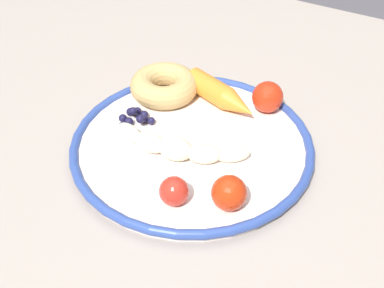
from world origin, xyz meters
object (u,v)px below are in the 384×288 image
plate (192,146)px  blueberry_pile (134,119)px  dining_table (206,184)px  tomato_mid (268,97)px  tomato_far (174,191)px  donut (164,85)px  tomato_near (229,193)px  banana (177,147)px  carrot_orange (221,95)px

plate → blueberry_pile: blueberry_pile is taller
dining_table → tomato_mid: tomato_mid is taller
tomato_far → donut: bearing=124.1°
plate → tomato_far: 0.10m
tomato_near → tomato_far: tomato_near is taller
blueberry_pile → banana: bearing=-18.6°
donut → dining_table: bearing=-27.6°
banana → tomato_far: size_ratio=5.29×
banana → donut: size_ratio=1.87×
dining_table → tomato_mid: (0.05, 0.09, 0.11)m
dining_table → plate: 0.09m
donut → tomato_near: tomato_near is taller
plate → donut: donut is taller
blueberry_pile → tomato_mid: tomato_mid is taller
donut → tomato_far: bearing=-55.9°
banana → blueberry_pile: 0.09m
plate → banana: size_ratio=1.73×
plate → tomato_far: size_ratio=9.15×
banana → tomato_mid: tomato_mid is taller
blueberry_pile → tomato_mid: 0.18m
banana → tomato_near: 0.10m
tomato_near → plate: bearing=139.6°
carrot_orange → dining_table: bearing=-78.8°
tomato_mid → carrot_orange: bearing=-161.2°
banana → carrot_orange: (0.00, 0.12, 0.00)m
carrot_orange → tomato_near: 0.19m
tomato_mid → tomato_far: 0.21m
dining_table → carrot_orange: carrot_orange is taller
plate → blueberry_pile: (-0.09, 0.00, 0.01)m
carrot_orange → tomato_mid: size_ratio=2.83×
tomato_mid → tomato_near: bearing=-80.1°
dining_table → tomato_mid: 0.15m
plate → tomato_mid: (0.05, 0.11, 0.02)m
tomato_far → blueberry_pile: bearing=140.2°
banana → blueberry_pile: size_ratio=3.22×
tomato_near → tomato_mid: 0.19m
plate → tomato_mid: 0.13m
dining_table → banana: (-0.01, -0.05, 0.10)m
plate → blueberry_pile: bearing=179.3°
carrot_orange → donut: (-0.08, -0.02, 0.00)m
plate → tomato_near: size_ratio=7.67×
dining_table → donut: bearing=152.4°
dining_table → plate: (-0.01, -0.03, 0.09)m
banana → tomato_near: bearing=-27.0°
tomato_far → dining_table: bearing=100.3°
banana → blueberry_pile: (-0.08, 0.03, -0.01)m
tomato_mid → plate: bearing=-115.7°
carrot_orange → donut: 0.08m
carrot_orange → tomato_near: tomato_near is taller
tomato_far → tomato_mid: bearing=83.7°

